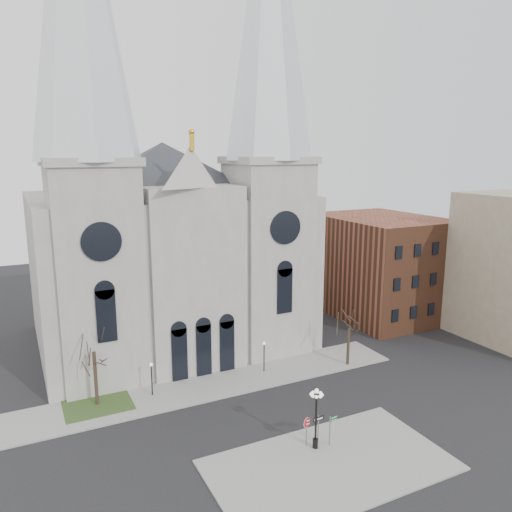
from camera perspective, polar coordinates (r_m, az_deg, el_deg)
name	(u,v)px	position (r m, az deg, el deg)	size (l,w,h in m)	color
ground	(263,442)	(42.87, 0.83, -20.46)	(160.00, 160.00, 0.00)	black
sidewalk_near	(330,465)	(40.57, 8.43, -22.55)	(18.00, 10.00, 0.14)	gray
sidewalk_far	(213,385)	(51.61, -4.94, -14.47)	(40.00, 6.00, 0.14)	gray
grass_patch	(98,405)	(50.06, -17.66, -15.88)	(6.00, 5.00, 0.18)	#30481E
cathedral	(172,192)	(57.69, -9.63, 7.27)	(33.00, 26.66, 54.00)	gray
bg_building_brick	(380,266)	(73.24, 13.98, -1.07)	(14.00, 18.00, 14.00)	brown
tree_left	(94,349)	(47.81, -18.07, -10.02)	(3.20, 3.20, 7.50)	black
tree_right	(349,326)	(55.11, 10.58, -7.92)	(3.20, 3.20, 6.00)	black
ped_lamp_left	(151,374)	(49.46, -11.86, -13.02)	(0.32, 0.32, 3.26)	black
ped_lamp_right	(264,352)	(53.34, 0.93, -10.86)	(0.32, 0.32, 3.26)	black
stop_sign	(307,425)	(41.53, 5.80, -18.67)	(0.87, 0.09, 2.41)	slate
globe_lamp	(316,411)	(40.57, 6.89, -17.16)	(1.25, 1.25, 5.02)	black
one_way_sign	(318,424)	(42.07, 7.13, -18.53)	(1.02, 0.13, 2.32)	slate
street_name_sign	(331,428)	(41.95, 8.53, -18.88)	(0.78, 0.17, 2.44)	slate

